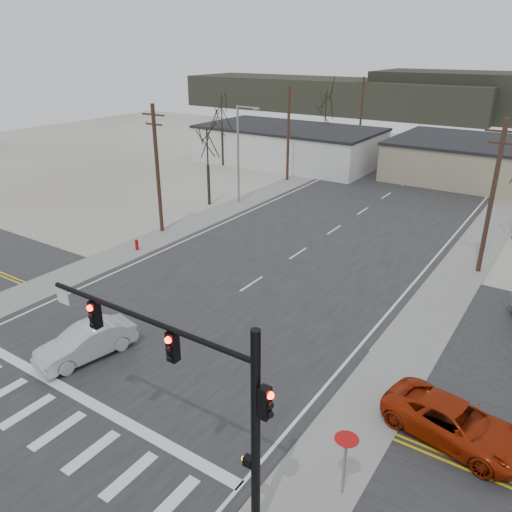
% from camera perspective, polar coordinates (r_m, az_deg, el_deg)
% --- Properties ---
extents(ground, '(140.00, 140.00, 0.00)m').
position_cam_1_polar(ground, '(26.21, -10.52, -9.64)').
color(ground, silver).
rests_on(ground, ground).
extents(main_road, '(18.00, 110.00, 0.05)m').
position_cam_1_polar(main_road, '(37.06, 5.59, 0.78)').
color(main_road, black).
rests_on(main_road, ground).
extents(cross_road, '(90.00, 10.00, 0.04)m').
position_cam_1_polar(cross_road, '(26.20, -10.52, -9.60)').
color(cross_road, black).
rests_on(cross_road, ground).
extents(sidewalk_left, '(3.00, 90.00, 0.06)m').
position_cam_1_polar(sidewalk_left, '(46.40, -3.02, 5.49)').
color(sidewalk_left, gray).
rests_on(sidewalk_left, ground).
extents(sidewalk_right, '(3.00, 90.00, 0.06)m').
position_cam_1_polar(sidewalk_right, '(38.43, 23.30, -0.24)').
color(sidewalk_right, gray).
rests_on(sidewalk_right, ground).
extents(traffic_signal_mast, '(8.95, 0.43, 7.20)m').
position_cam_1_polar(traffic_signal_mast, '(15.37, -6.16, -14.38)').
color(traffic_signal_mast, black).
rests_on(traffic_signal_mast, ground).
extents(fire_hydrant, '(0.24, 0.24, 0.87)m').
position_cam_1_polar(fire_hydrant, '(37.61, -13.47, 1.28)').
color(fire_hydrant, '#A50C0C').
rests_on(fire_hydrant, ground).
extents(yield_sign, '(0.80, 0.80, 2.35)m').
position_cam_1_polar(yield_sign, '(17.42, 10.25, -20.57)').
color(yield_sign, gray).
rests_on(yield_sign, ground).
extents(building_left_far, '(22.30, 12.30, 4.50)m').
position_cam_1_polar(building_left_far, '(65.03, 3.78, 12.57)').
color(building_left_far, silver).
rests_on(building_left_far, ground).
extents(upole_left_b, '(2.20, 0.30, 10.00)m').
position_cam_1_polar(upole_left_b, '(39.77, -11.22, 9.86)').
color(upole_left_b, '#40281E').
rests_on(upole_left_b, ground).
extents(upole_left_c, '(2.20, 0.30, 10.00)m').
position_cam_1_polar(upole_left_c, '(55.48, 3.71, 13.88)').
color(upole_left_c, '#40281E').
rests_on(upole_left_c, ground).
extents(upole_left_d, '(2.20, 0.30, 10.00)m').
position_cam_1_polar(upole_left_d, '(73.31, 11.93, 15.68)').
color(upole_left_d, '#40281E').
rests_on(upole_left_d, ground).
extents(upole_right_a, '(2.20, 0.30, 10.00)m').
position_cam_1_polar(upole_right_a, '(34.82, 25.39, 6.22)').
color(upole_right_a, '#40281E').
rests_on(upole_right_a, ground).
extents(streetlight_main, '(2.40, 0.25, 9.00)m').
position_cam_1_polar(streetlight_main, '(46.84, -1.86, 12.06)').
color(streetlight_main, gray).
rests_on(streetlight_main, ground).
extents(tree_left_near, '(3.30, 3.30, 7.35)m').
position_cam_1_polar(tree_left_near, '(46.57, -5.58, 12.08)').
color(tree_left_near, '#31281E').
rests_on(tree_left_near, ground).
extents(tree_left_far, '(3.96, 3.96, 8.82)m').
position_cam_1_polar(tree_left_far, '(68.76, 8.00, 16.37)').
color(tree_left_far, '#31281E').
rests_on(tree_left_far, ground).
extents(tree_left_mid, '(3.96, 3.96, 8.82)m').
position_cam_1_polar(tree_left_mid, '(62.78, -3.93, 15.91)').
color(tree_left_mid, '#31281E').
rests_on(tree_left_mid, ground).
extents(hill_left, '(70.00, 18.00, 7.00)m').
position_cam_1_polar(hill_left, '(119.34, 8.73, 17.72)').
color(hill_left, '#333026').
rests_on(hill_left, ground).
extents(sedan_crossing, '(2.62, 5.02, 1.58)m').
position_cam_1_polar(sedan_crossing, '(25.57, -18.86, -9.31)').
color(sedan_crossing, '#B5BBC1').
rests_on(sedan_crossing, main_road).
extents(car_far_a, '(3.83, 5.87, 1.58)m').
position_cam_1_polar(car_far_a, '(58.81, 24.63, 8.02)').
color(car_far_a, black).
rests_on(car_far_a, main_road).
extents(car_far_b, '(2.01, 4.42, 1.47)m').
position_cam_1_polar(car_far_b, '(66.67, 19.38, 10.31)').
color(car_far_b, black).
rests_on(car_far_b, main_road).
extents(car_parked_red, '(5.77, 3.49, 1.50)m').
position_cam_1_polar(car_parked_red, '(21.27, 21.76, -17.27)').
color(car_parked_red, '#9D2308').
rests_on(car_parked_red, parking_lot).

